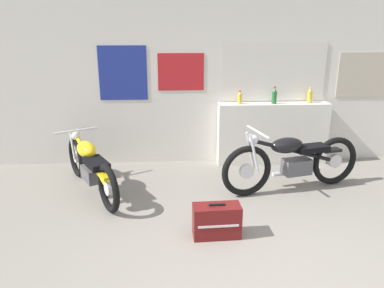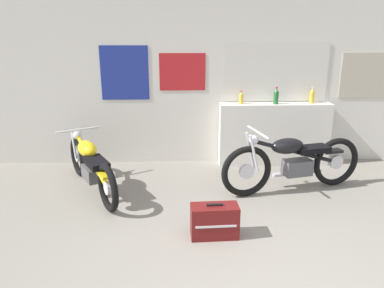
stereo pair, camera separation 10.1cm
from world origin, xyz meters
name	(u,v)px [view 1 (the left image)]	position (x,y,z in m)	size (l,w,h in m)	color
wall_back	(228,80)	(0.02, 3.53, 1.40)	(10.00, 0.07, 2.80)	silver
sill_counter	(272,134)	(0.77, 3.35, 0.52)	(1.85, 0.28, 1.04)	silver
bottle_leftmost	(240,98)	(0.20, 3.36, 1.13)	(0.07, 0.07, 0.21)	gold
bottle_left_center	(274,96)	(0.76, 3.32, 1.16)	(0.08, 0.08, 0.28)	#23662D
bottle_center	(310,96)	(1.37, 3.37, 1.16)	(0.08, 0.08, 0.26)	gold
motorcycle_black	(293,161)	(0.78, 2.23, 0.44)	(2.10, 0.74, 0.92)	black
motorcycle_yellow	(90,166)	(-2.07, 2.31, 0.39)	(1.09, 1.81, 0.79)	black
hard_case_darkred	(217,221)	(-0.44, 1.04, 0.19)	(0.54, 0.27, 0.40)	maroon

